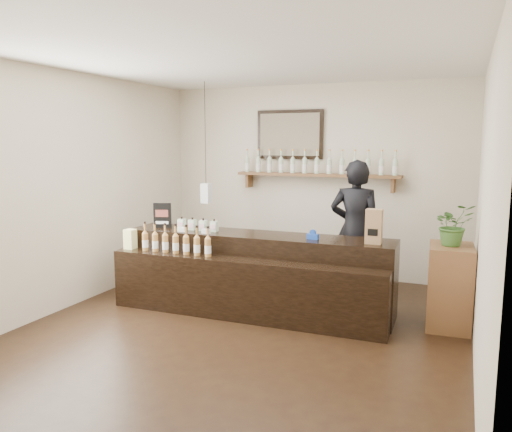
% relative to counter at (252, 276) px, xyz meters
% --- Properties ---
extents(ground, '(5.00, 5.00, 0.00)m').
position_rel_counter_xyz_m(ground, '(0.15, -0.58, -0.42)').
color(ground, black).
rests_on(ground, ground).
extents(room_shell, '(5.00, 5.00, 5.00)m').
position_rel_counter_xyz_m(room_shell, '(0.15, -0.58, 1.28)').
color(room_shell, beige).
rests_on(room_shell, ground).
extents(back_wall_decor, '(2.66, 0.96, 1.69)m').
position_rel_counter_xyz_m(back_wall_decor, '(0.01, 1.79, 1.33)').
color(back_wall_decor, brown).
rests_on(back_wall_decor, ground).
extents(counter, '(3.23, 0.94, 1.05)m').
position_rel_counter_xyz_m(counter, '(0.00, 0.00, 0.00)').
color(counter, black).
rests_on(counter, ground).
extents(promo_sign, '(0.22, 0.09, 0.31)m').
position_rel_counter_xyz_m(promo_sign, '(-1.26, 0.06, 0.63)').
color(promo_sign, black).
rests_on(promo_sign, counter).
extents(paper_bag, '(0.17, 0.13, 0.37)m').
position_rel_counter_xyz_m(paper_bag, '(1.37, 0.09, 0.66)').
color(paper_bag, '#9B6F4A').
rests_on(paper_bag, counter).
extents(tape_dispenser, '(0.13, 0.06, 0.11)m').
position_rel_counter_xyz_m(tape_dispenser, '(0.71, 0.07, 0.52)').
color(tape_dispenser, '#173EA6').
rests_on(tape_dispenser, counter).
extents(side_cabinet, '(0.48, 0.64, 0.89)m').
position_rel_counter_xyz_m(side_cabinet, '(2.15, 0.35, 0.02)').
color(side_cabinet, brown).
rests_on(side_cabinet, ground).
extents(potted_plant, '(0.52, 0.50, 0.45)m').
position_rel_counter_xyz_m(potted_plant, '(2.15, 0.35, 0.69)').
color(potted_plant, '#386428').
rests_on(potted_plant, side_cabinet).
extents(shopkeeper, '(0.74, 0.50, 1.99)m').
position_rel_counter_xyz_m(shopkeeper, '(1.00, 0.97, 0.57)').
color(shopkeeper, black).
rests_on(shopkeeper, ground).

